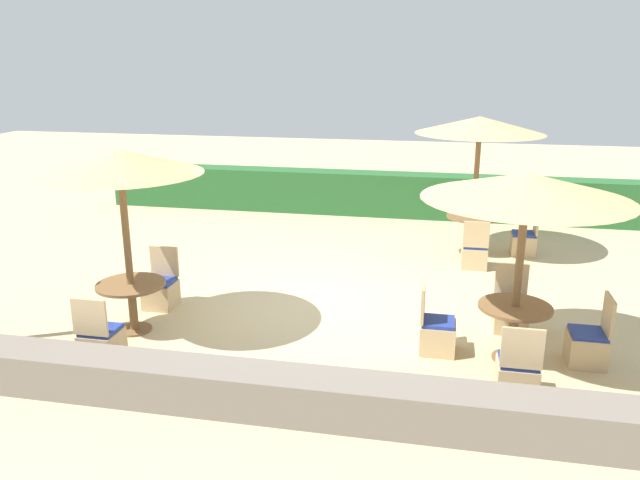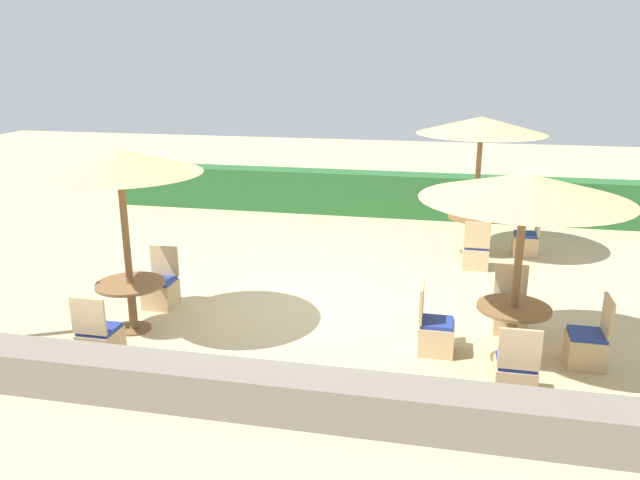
% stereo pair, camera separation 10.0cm
% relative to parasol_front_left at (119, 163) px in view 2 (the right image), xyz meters
% --- Properties ---
extents(ground_plane, '(40.00, 40.00, 0.00)m').
position_rel_parasol_front_left_xyz_m(ground_plane, '(2.31, 1.41, -2.42)').
color(ground_plane, '#C6B284').
extents(hedge_row, '(13.00, 0.70, 1.04)m').
position_rel_parasol_front_left_xyz_m(hedge_row, '(2.31, 7.45, -1.90)').
color(hedge_row, '#28602D').
rests_on(hedge_row, ground_plane).
extents(stone_border, '(10.00, 0.56, 0.50)m').
position_rel_parasol_front_left_xyz_m(stone_border, '(2.31, -1.69, -2.17)').
color(stone_border, slate).
rests_on(stone_border, ground_plane).
extents(parasol_front_left, '(2.21, 2.21, 2.60)m').
position_rel_parasol_front_left_xyz_m(parasol_front_left, '(0.00, 0.00, 0.00)').
color(parasol_front_left, brown).
rests_on(parasol_front_left, ground_plane).
extents(round_table_front_left, '(0.96, 0.96, 0.72)m').
position_rel_parasol_front_left_xyz_m(round_table_front_left, '(0.00, 0.00, -1.87)').
color(round_table_front_left, brown).
rests_on(round_table_front_left, ground_plane).
extents(patio_chair_front_left_north, '(0.46, 0.46, 0.93)m').
position_rel_parasol_front_left_xyz_m(patio_chair_front_left_north, '(0.00, 0.90, -2.16)').
color(patio_chair_front_left_north, tan).
rests_on(patio_chair_front_left_north, ground_plane).
extents(patio_chair_front_left_south, '(0.46, 0.46, 0.93)m').
position_rel_parasol_front_left_xyz_m(patio_chair_front_left_south, '(0.04, -0.94, -2.16)').
color(patio_chair_front_left_south, tan).
rests_on(patio_chair_front_left_south, ground_plane).
extents(parasol_front_right, '(2.53, 2.53, 2.45)m').
position_rel_parasol_front_left_xyz_m(parasol_front_right, '(5.21, 0.15, -0.14)').
color(parasol_front_right, brown).
rests_on(parasol_front_right, ground_plane).
extents(round_table_front_right, '(0.92, 0.92, 0.75)m').
position_rel_parasol_front_left_xyz_m(round_table_front_right, '(5.21, 0.15, -1.86)').
color(round_table_front_right, brown).
rests_on(round_table_front_right, ground_plane).
extents(patio_chair_front_right_east, '(0.46, 0.46, 0.93)m').
position_rel_parasol_front_left_xyz_m(patio_chair_front_right_east, '(6.14, 0.20, -2.16)').
color(patio_chair_front_right_east, tan).
rests_on(patio_chair_front_right_east, ground_plane).
extents(patio_chair_front_right_south, '(0.46, 0.46, 0.93)m').
position_rel_parasol_front_left_xyz_m(patio_chair_front_right_south, '(5.18, -0.78, -2.16)').
color(patio_chair_front_right_south, tan).
rests_on(patio_chair_front_right_south, ground_plane).
extents(patio_chair_front_right_west, '(0.46, 0.46, 0.93)m').
position_rel_parasol_front_left_xyz_m(patio_chair_front_right_west, '(4.25, 0.18, -2.16)').
color(patio_chair_front_right_west, tan).
rests_on(patio_chair_front_right_west, ground_plane).
extents(patio_chair_front_right_north, '(0.46, 0.46, 0.93)m').
position_rel_parasol_front_left_xyz_m(patio_chair_front_right_north, '(5.27, 1.09, -2.16)').
color(patio_chair_front_right_north, tan).
rests_on(patio_chair_front_right_north, ground_plane).
extents(parasol_back_right, '(2.44, 2.44, 2.68)m').
position_rel_parasol_front_left_xyz_m(parasol_back_right, '(4.84, 4.73, 0.09)').
color(parasol_back_right, brown).
rests_on(parasol_back_right, ground_plane).
extents(round_table_back_right, '(1.04, 1.04, 0.76)m').
position_rel_parasol_front_left_xyz_m(round_table_back_right, '(4.84, 4.73, -1.83)').
color(round_table_back_right, brown).
rests_on(round_table_back_right, ground_plane).
extents(patio_chair_back_right_east, '(0.46, 0.46, 0.93)m').
position_rel_parasol_front_left_xyz_m(patio_chair_back_right_east, '(5.85, 4.79, -2.16)').
color(patio_chair_back_right_east, tan).
rests_on(patio_chair_back_right_east, ground_plane).
extents(patio_chair_back_right_south, '(0.46, 0.46, 0.93)m').
position_rel_parasol_front_left_xyz_m(patio_chair_back_right_south, '(4.86, 3.78, -2.16)').
color(patio_chair_back_right_south, tan).
rests_on(patio_chair_back_right_south, ground_plane).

